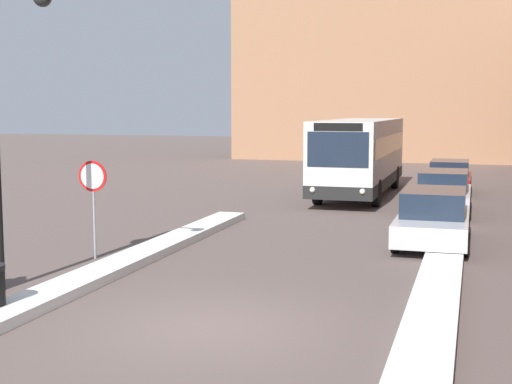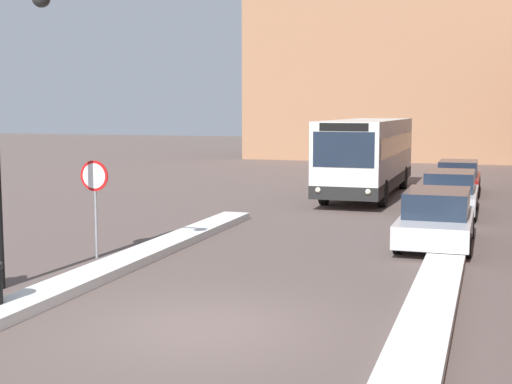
{
  "view_description": "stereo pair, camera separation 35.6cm",
  "coord_description": "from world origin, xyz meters",
  "views": [
    {
      "loc": [
        4.22,
        -11.01,
        3.71
      ],
      "look_at": [
        -0.6,
        4.66,
        1.79
      ],
      "focal_mm": 50.0,
      "sensor_mm": 36.0,
      "label": 1
    },
    {
      "loc": [
        4.56,
        -10.91,
        3.71
      ],
      "look_at": [
        -0.6,
        4.66,
        1.79
      ],
      "focal_mm": 50.0,
      "sensor_mm": 36.0,
      "label": 2
    }
  ],
  "objects": [
    {
      "name": "parked_car_middle",
      "position": [
        3.2,
        15.08,
        0.76
      ],
      "size": [
        1.9,
        4.7,
        1.51
      ],
      "color": "#B7B7BC",
      "rests_on": "ground_plane"
    },
    {
      "name": "street_lamp",
      "position": [
        -4.72,
        1.16,
        3.82
      ],
      "size": [
        1.46,
        0.36,
        6.13
      ],
      "color": "black",
      "rests_on": "ground_plane"
    },
    {
      "name": "ground_plane",
      "position": [
        0.0,
        0.0,
        0.0
      ],
      "size": [
        160.0,
        160.0,
        0.0
      ],
      "primitive_type": "plane",
      "color": "brown"
    },
    {
      "name": "stop_sign",
      "position": [
        -4.73,
        4.44,
        1.78
      ],
      "size": [
        0.76,
        0.08,
        2.45
      ],
      "color": "gray",
      "rests_on": "ground_plane"
    },
    {
      "name": "building_backdrop_far",
      "position": [
        0.0,
        42.82,
        7.83
      ],
      "size": [
        26.0,
        8.0,
        15.66
      ],
      "color": "#996B4C",
      "rests_on": "ground_plane"
    },
    {
      "name": "snow_bank_right",
      "position": [
        3.6,
        3.57,
        0.11
      ],
      "size": [
        0.9,
        13.4,
        0.22
      ],
      "color": "silver",
      "rests_on": "ground_plane"
    },
    {
      "name": "city_bus",
      "position": [
        -0.44,
        19.31,
        1.76
      ],
      "size": [
        2.55,
        10.67,
        3.25
      ],
      "color": "silver",
      "rests_on": "ground_plane"
    },
    {
      "name": "parked_car_front",
      "position": [
        3.2,
        8.87,
        0.75
      ],
      "size": [
        1.92,
        4.62,
        1.51
      ],
      "color": "#B7B7BC",
      "rests_on": "ground_plane"
    },
    {
      "name": "snow_bank_left",
      "position": [
        -3.6,
        2.81,
        0.11
      ],
      "size": [
        0.9,
        17.69,
        0.22
      ],
      "color": "silver",
      "rests_on": "ground_plane"
    },
    {
      "name": "parked_car_back",
      "position": [
        3.2,
        21.36,
        0.73
      ],
      "size": [
        1.85,
        4.38,
        1.45
      ],
      "color": "maroon",
      "rests_on": "ground_plane"
    }
  ]
}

